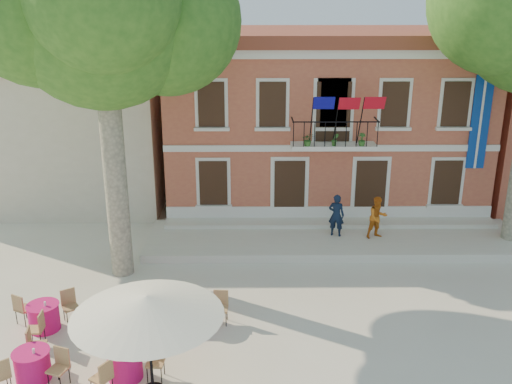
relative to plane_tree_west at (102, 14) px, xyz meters
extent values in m
plane|color=beige|center=(5.45, -2.06, -8.35)|extent=(90.00, 90.00, 0.00)
cube|color=#C26646|center=(7.45, 7.94, -4.85)|extent=(13.00, 8.00, 7.00)
cube|color=brown|center=(7.45, 7.94, -1.10)|extent=(13.50, 8.50, 0.50)
cube|color=silver|center=(7.45, 3.99, -1.50)|extent=(13.30, 0.35, 0.35)
cube|color=silver|center=(7.45, 3.49, -4.85)|extent=(3.20, 0.90, 0.15)
cube|color=black|center=(7.45, 3.09, -3.85)|extent=(3.20, 0.04, 0.04)
cube|color=#0D3B99|center=(13.05, 3.88, -4.05)|extent=(0.70, 0.05, 3.60)
cube|color=#0D0C8A|center=(6.55, 2.74, -3.10)|extent=(0.76, 0.27, 0.47)
cube|color=red|center=(7.45, 2.74, -3.10)|extent=(0.76, 0.29, 0.47)
cube|color=red|center=(8.35, 2.74, -3.10)|extent=(0.76, 0.27, 0.47)
imported|color=#26591E|center=(6.45, 3.19, -4.54)|extent=(0.43, 0.37, 0.48)
imported|color=#26591E|center=(7.45, 3.19, -4.54)|extent=(0.26, 0.21, 0.48)
imported|color=#26591E|center=(8.45, 3.19, -4.54)|extent=(0.27, 0.27, 0.48)
cube|color=beige|center=(-4.05, 8.94, -5.35)|extent=(9.00, 9.00, 6.00)
cube|color=brown|center=(-4.05, 8.94, -2.15)|extent=(9.40, 9.40, 0.40)
cube|color=silver|center=(7.45, 2.34, -8.20)|extent=(14.00, 3.40, 0.30)
cylinder|color=#A59E84|center=(0.00, 0.00, -4.75)|extent=(0.72, 0.72, 7.21)
sphere|color=#28561B|center=(0.00, 0.00, 0.09)|extent=(5.77, 5.77, 5.77)
cylinder|color=black|center=(2.02, -6.19, -7.22)|extent=(0.07, 0.07, 2.27)
cone|color=silver|center=(2.02, -6.19, -6.04)|extent=(3.45, 3.45, 0.50)
imported|color=#0E1A31|center=(7.51, 2.41, -7.24)|extent=(0.68, 0.56, 1.62)
imported|color=orange|center=(9.01, 2.21, -7.25)|extent=(0.93, 0.82, 1.59)
cylinder|color=#C41253|center=(-0.96, -5.68, -7.98)|extent=(0.84, 0.84, 0.75)
cylinder|color=#C41253|center=(-0.96, -5.68, -7.59)|extent=(0.90, 0.90, 0.02)
cube|color=tan|center=(-0.26, -5.93, -7.88)|extent=(0.54, 0.54, 0.95)
cube|color=tan|center=(-1.09, -4.94, -7.88)|extent=(0.49, 0.49, 0.95)
cube|color=tan|center=(-1.54, -6.16, -7.88)|extent=(0.59, 0.59, 0.95)
cylinder|color=#C41253|center=(1.26, -5.64, -7.98)|extent=(0.84, 0.84, 0.75)
cylinder|color=#C41253|center=(1.26, -5.64, -7.59)|extent=(0.90, 0.90, 0.02)
cube|color=tan|center=(0.85, -6.26, -7.88)|extent=(0.58, 0.58, 0.95)
cube|color=tan|center=(2.01, -5.68, -7.88)|extent=(0.44, 0.44, 0.95)
cube|color=tan|center=(0.93, -4.97, -7.88)|extent=(0.56, 0.56, 0.95)
cylinder|color=#C41253|center=(-1.44, -3.47, -7.98)|extent=(0.84, 0.84, 0.75)
cylinder|color=#C41253|center=(-1.44, -3.47, -7.59)|extent=(0.90, 0.90, 0.02)
cube|color=tan|center=(-2.11, -3.12, -7.88)|extent=(0.57, 0.57, 0.95)
cube|color=tan|center=(-1.41, -4.22, -7.88)|extent=(0.44, 0.44, 0.95)
cube|color=tan|center=(-0.81, -3.06, -7.88)|extent=(0.58, 0.58, 0.95)
cylinder|color=#C41253|center=(2.71, -3.15, -7.98)|extent=(0.84, 0.84, 0.75)
cylinder|color=#C41253|center=(2.71, -3.15, -7.59)|extent=(0.90, 0.90, 0.02)
cube|color=tan|center=(3.46, -3.19, -7.88)|extent=(0.44, 0.44, 0.95)
cube|color=tan|center=(1.96, -3.11, -7.88)|extent=(0.44, 0.44, 0.95)
camera|label=1|loc=(4.35, -17.38, 0.46)|focal=40.00mm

